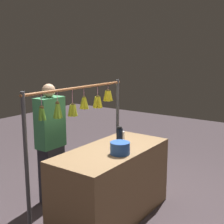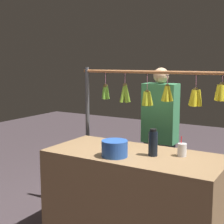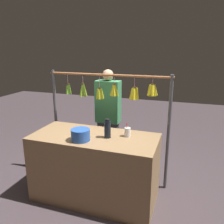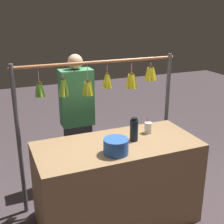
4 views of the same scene
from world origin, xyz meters
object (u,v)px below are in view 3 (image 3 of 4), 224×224
object	(u,v)px
blue_bucket	(80,135)
drink_cup	(127,132)
water_bottle	(107,129)
vendor_person	(108,120)

from	to	relation	value
blue_bucket	drink_cup	size ratio (longest dim) A/B	1.29
drink_cup	water_bottle	bearing A→B (deg)	27.48
blue_bucket	drink_cup	xyz separation A→B (m)	(-0.49, -0.30, -0.01)
water_bottle	drink_cup	size ratio (longest dim) A/B	1.36
drink_cup	vendor_person	distance (m)	0.94
water_bottle	blue_bucket	size ratio (longest dim) A/B	1.05
vendor_person	blue_bucket	bearing A→B (deg)	92.11
drink_cup	vendor_person	world-z (taller)	vendor_person
blue_bucket	vendor_person	bearing A→B (deg)	-87.89
blue_bucket	drink_cup	distance (m)	0.57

